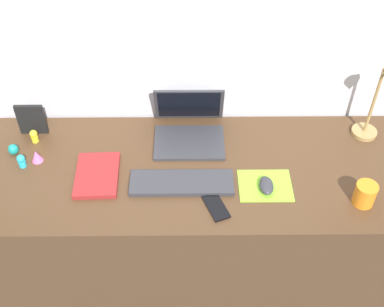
% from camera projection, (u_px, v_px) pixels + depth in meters
% --- Properties ---
extents(ground_plane, '(6.00, 6.00, 0.00)m').
position_uv_depth(ground_plane, '(193.00, 270.00, 2.55)').
color(ground_plane, '#474C56').
extents(back_wall, '(2.98, 0.05, 1.36)m').
position_uv_depth(back_wall, '(193.00, 121.00, 2.34)').
color(back_wall, silver).
rests_on(back_wall, ground_plane).
extents(desk, '(1.78, 0.66, 0.74)m').
position_uv_depth(desk, '(194.00, 225.00, 2.29)').
color(desk, '#4C331E').
rests_on(desk, ground_plane).
extents(laptop, '(0.30, 0.27, 0.21)m').
position_uv_depth(laptop, '(189.00, 126.00, 2.15)').
color(laptop, '#333338').
rests_on(laptop, desk).
extents(keyboard, '(0.41, 0.13, 0.02)m').
position_uv_depth(keyboard, '(182.00, 183.00, 1.97)').
color(keyboard, '#333338').
rests_on(keyboard, desk).
extents(mousepad, '(0.21, 0.17, 0.00)m').
position_uv_depth(mousepad, '(265.00, 186.00, 1.97)').
color(mousepad, '#8CDB33').
rests_on(mousepad, desk).
extents(mouse, '(0.06, 0.10, 0.03)m').
position_uv_depth(mouse, '(266.00, 185.00, 1.94)').
color(mouse, '#333338').
rests_on(mouse, mousepad).
extents(cell_phone, '(0.11, 0.14, 0.01)m').
position_uv_depth(cell_phone, '(216.00, 207.00, 1.89)').
color(cell_phone, black).
rests_on(cell_phone, desk).
extents(desk_lamp, '(0.11, 0.16, 0.39)m').
position_uv_depth(desk_lamp, '(376.00, 105.00, 2.04)').
color(desk_lamp, '#A5844C').
rests_on(desk_lamp, desk).
extents(notebook_pad, '(0.18, 0.25, 0.02)m').
position_uv_depth(notebook_pad, '(97.00, 175.00, 2.00)').
color(notebook_pad, maroon).
rests_on(notebook_pad, desk).
extents(picture_frame, '(0.12, 0.02, 0.15)m').
position_uv_depth(picture_frame, '(31.00, 120.00, 2.14)').
color(picture_frame, black).
rests_on(picture_frame, desk).
extents(coffee_mug, '(0.08, 0.08, 0.09)m').
position_uv_depth(coffee_mug, '(365.00, 194.00, 1.88)').
color(coffee_mug, orange).
rests_on(coffee_mug, desk).
extents(toy_figurine_pink, '(0.05, 0.05, 0.05)m').
position_uv_depth(toy_figurine_pink, '(37.00, 156.00, 2.05)').
color(toy_figurine_pink, pink).
rests_on(toy_figurine_pink, desk).
extents(toy_figurine_teal, '(0.04, 0.04, 0.05)m').
position_uv_depth(toy_figurine_teal, '(13.00, 149.00, 2.08)').
color(toy_figurine_teal, teal).
rests_on(toy_figurine_teal, desk).
extents(toy_figurine_cyan, '(0.03, 0.03, 0.06)m').
position_uv_depth(toy_figurine_cyan, '(21.00, 161.00, 2.03)').
color(toy_figurine_cyan, '#28B7CC').
rests_on(toy_figurine_cyan, desk).
extents(toy_figurine_yellow, '(0.03, 0.03, 0.06)m').
position_uv_depth(toy_figurine_yellow, '(34.00, 136.00, 2.13)').
color(toy_figurine_yellow, yellow).
rests_on(toy_figurine_yellow, desk).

